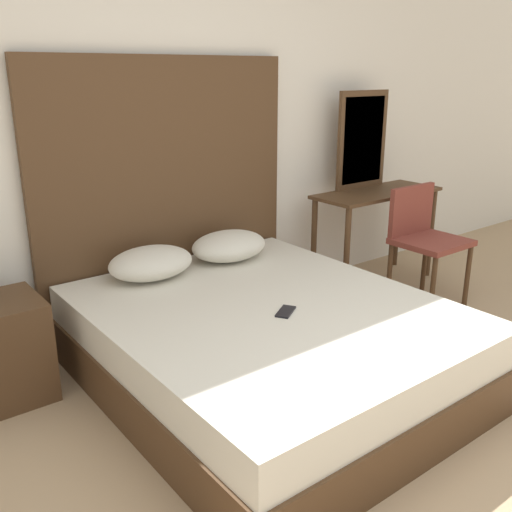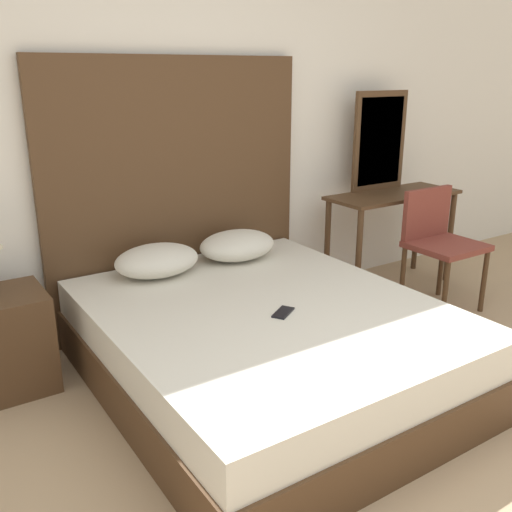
% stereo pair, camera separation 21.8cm
% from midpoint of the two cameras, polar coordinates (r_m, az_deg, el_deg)
% --- Properties ---
extents(wall_back, '(10.00, 0.06, 2.70)m').
position_cam_midpoint_polar(wall_back, '(3.74, -6.94, 13.51)').
color(wall_back, white).
rests_on(wall_back, ground_plane).
extents(bed, '(1.69, 2.01, 0.46)m').
position_cam_midpoint_polar(bed, '(3.12, 3.05, -8.91)').
color(bed, '#4C331E').
rests_on(bed, ground_plane).
extents(headboard, '(1.77, 0.05, 1.73)m').
position_cam_midpoint_polar(headboard, '(3.74, -6.18, 6.02)').
color(headboard, '#4C331E').
rests_on(headboard, ground_plane).
extents(pillow_left, '(0.52, 0.39, 0.19)m').
position_cam_midpoint_polar(pillow_left, '(3.47, -8.11, -0.46)').
color(pillow_left, silver).
rests_on(pillow_left, bed).
extents(pillow_right, '(0.52, 0.39, 0.19)m').
position_cam_midpoint_polar(pillow_right, '(3.73, -0.21, 1.07)').
color(pillow_right, silver).
rests_on(pillow_right, bed).
extents(phone_on_bed, '(0.16, 0.14, 0.01)m').
position_cam_midpoint_polar(phone_on_bed, '(2.94, 4.86, -5.68)').
color(phone_on_bed, black).
rests_on(phone_on_bed, bed).
extents(vanity_desk, '(1.07, 0.42, 0.75)m').
position_cam_midpoint_polar(vanity_desk, '(4.53, 14.85, 4.39)').
color(vanity_desk, '#4C331E').
rests_on(vanity_desk, ground_plane).
extents(vanity_mirror, '(0.51, 0.03, 0.75)m').
position_cam_midpoint_polar(vanity_mirror, '(4.57, 13.64, 11.10)').
color(vanity_mirror, '#4C331E').
rests_on(vanity_mirror, vanity_desk).
extents(chair, '(0.47, 0.43, 0.85)m').
position_cam_midpoint_polar(chair, '(4.25, 19.19, 1.70)').
color(chair, brown).
rests_on(chair, ground_plane).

